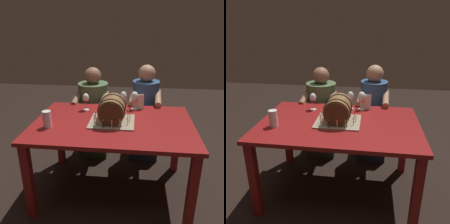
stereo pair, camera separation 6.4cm
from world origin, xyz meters
TOP-DOWN VIEW (x-y plane):
  - ground_plane at (0.00, 0.00)m, footprint 8.00×8.00m
  - dining_table at (0.00, 0.00)m, footprint 1.45×0.96m
  - barrel_cake at (-0.01, -0.00)m, footprint 0.40×0.36m
  - wine_glass_red at (-0.31, 0.28)m, footprint 0.07×0.07m
  - wine_glass_rose at (0.19, 0.36)m, footprint 0.08×0.08m
  - wine_glass_white at (-0.09, 0.32)m, footprint 0.07×0.07m
  - wine_glass_amber at (0.07, 0.36)m, footprint 0.07×0.07m
  - beer_pint at (-0.55, -0.17)m, footprint 0.07×0.07m
  - menu_card at (0.23, 0.37)m, footprint 0.11×0.02m
  - person_seated_left at (-0.31, 0.70)m, footprint 0.40×0.49m
  - person_seated_right at (0.31, 0.70)m, footprint 0.36×0.46m

SIDE VIEW (x-z plane):
  - ground_plane at x=0.00m, z-range 0.00..0.00m
  - person_seated_right at x=0.31m, z-range -0.06..1.10m
  - person_seated_left at x=-0.31m, z-range -0.03..1.08m
  - dining_table at x=0.00m, z-range 0.28..1.03m
  - beer_pint at x=-0.55m, z-range 0.75..0.90m
  - menu_card at x=0.23m, z-range 0.75..0.91m
  - barrel_cake at x=-0.01m, z-range 0.74..0.99m
  - wine_glass_white at x=-0.09m, z-range 0.78..0.96m
  - wine_glass_red at x=-0.31m, z-range 0.79..0.96m
  - wine_glass_rose at x=0.19m, z-range 0.79..0.98m
  - wine_glass_amber at x=0.07m, z-range 0.79..0.98m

